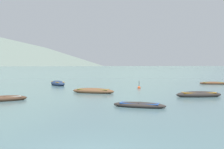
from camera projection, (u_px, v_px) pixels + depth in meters
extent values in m
plane|color=slate|center=(120.00, 66.00, 1505.47)|extent=(6000.00, 6000.00, 0.00)
cone|color=slate|center=(6.00, 27.00, 1808.81)|extent=(2205.98, 2205.98, 563.83)
cone|color=slate|center=(130.00, 41.00, 1826.08)|extent=(1555.69, 1555.69, 355.28)
ellipsoid|color=brown|center=(93.00, 91.00, 26.20)|extent=(4.72, 2.41, 0.65)
cube|color=olive|center=(93.00, 89.00, 26.19)|extent=(3.40, 1.73, 0.05)
cube|color=brown|center=(93.00, 89.00, 26.19)|extent=(0.30, 0.87, 0.04)
ellipsoid|color=#4C3323|center=(4.00, 99.00, 20.34)|extent=(3.62, 2.69, 0.55)
cube|color=#B7B2A3|center=(4.00, 97.00, 20.33)|extent=(2.60, 1.94, 0.05)
cube|color=#4C3323|center=(4.00, 96.00, 20.33)|extent=(0.42, 0.65, 0.04)
ellipsoid|color=navy|center=(58.00, 83.00, 36.40)|extent=(3.59, 4.61, 0.84)
cube|color=orange|center=(58.00, 82.00, 36.39)|extent=(2.59, 3.32, 0.05)
cube|color=navy|center=(58.00, 81.00, 36.39)|extent=(0.93, 0.60, 0.04)
ellipsoid|color=brown|center=(213.00, 83.00, 38.40)|extent=(4.07, 1.51, 0.48)
cube|color=olive|center=(213.00, 82.00, 38.39)|extent=(2.93, 1.09, 0.05)
cube|color=brown|center=(213.00, 82.00, 38.39)|extent=(0.17, 0.71, 0.04)
ellipsoid|color=#2D2826|center=(199.00, 95.00, 22.97)|extent=(4.29, 1.53, 0.65)
cube|color=orange|center=(199.00, 93.00, 22.97)|extent=(3.09, 1.11, 0.05)
cube|color=#2D2826|center=(199.00, 92.00, 22.96)|extent=(0.15, 0.77, 0.04)
ellipsoid|color=#2D2826|center=(139.00, 105.00, 17.29)|extent=(3.81, 1.91, 0.45)
cube|color=#28519E|center=(139.00, 103.00, 17.28)|extent=(2.74, 1.38, 0.05)
cube|color=#2D2826|center=(139.00, 103.00, 17.28)|extent=(0.25, 0.67, 0.04)
sphere|color=#DB4C1E|center=(139.00, 88.00, 31.38)|extent=(0.39, 0.39, 0.39)
cylinder|color=black|center=(139.00, 84.00, 31.36)|extent=(0.06, 0.06, 0.84)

